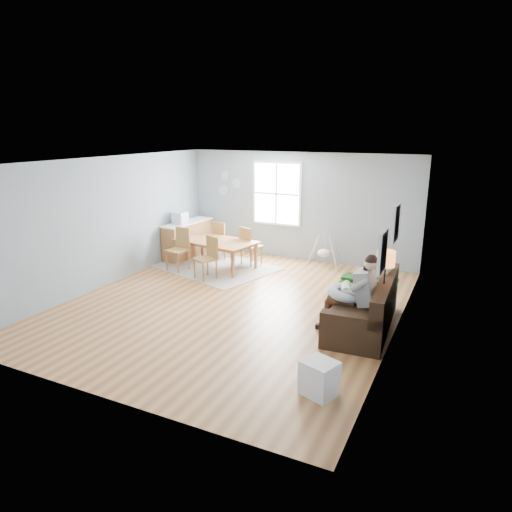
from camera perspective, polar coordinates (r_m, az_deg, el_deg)
The scene contains 22 objects.
room at distance 8.24m, azimuth -3.02°, elevation 9.86°, with size 8.40×9.40×3.90m.
window at distance 11.69m, azimuth 2.62°, elevation 7.79°, with size 1.32×0.08×1.62m.
pictures at distance 6.38m, azimuth 16.32°, elevation 2.33°, with size 0.05×1.34×0.74m.
wall_plates at distance 12.29m, azimuth -3.46°, elevation 9.00°, with size 0.67×0.02×0.66m.
sofa at distance 7.92m, azimuth 13.55°, elevation -6.60°, with size 1.04×2.20×0.87m.
green_throw at distance 8.52m, azimuth 13.88°, elevation -3.27°, with size 0.98×0.81×0.04m, color #145B1D.
beige_pillow at distance 8.27m, azimuth 15.92°, elevation -2.36°, with size 0.14×0.49×0.49m, color tan.
father at distance 7.51m, azimuth 12.34°, elevation -4.28°, with size 0.96×0.45×1.37m.
nursing_pillow at distance 7.55m, azimuth 11.11°, elevation -4.54°, with size 0.58×0.58×0.16m, color #AAC0D5.
infant at distance 7.56m, azimuth 11.17°, elevation -3.85°, with size 0.22×0.40×0.14m.
toddler at distance 7.98m, azimuth 13.41°, elevation -3.17°, with size 0.55×0.30×0.85m.
floor_lamp at distance 7.45m, azimuth 15.87°, elevation -1.19°, with size 0.28×0.28×1.41m.
storage_cube at distance 5.99m, azimuth 7.86°, elevation -14.84°, with size 0.51×0.48×0.45m.
rug at distance 11.10m, azimuth -5.07°, elevation -1.39°, with size 2.70×2.05×0.01m, color #A19D93.
dining_table at distance 11.01m, azimuth -5.11°, elevation 0.25°, with size 1.91×1.06×0.67m, color #996532.
chair_sw at distance 10.90m, azimuth -9.48°, elevation 1.26°, with size 0.52×0.52×1.01m.
chair_se at distance 10.17m, azimuth -5.98°, elevation 0.15°, with size 0.57×0.57×0.96m.
chair_nw at distance 11.74m, azimuth -4.34°, elevation 2.32°, with size 0.51×0.51×0.96m.
chair_ne at distance 11.09m, azimuth -0.92°, elevation 1.56°, with size 0.57×0.57×0.96m.
counter at distance 12.07m, azimuth -8.49°, elevation 2.16°, with size 0.60×1.67×0.92m.
monitor at distance 11.70m, azimuth -9.49°, elevation 4.71°, with size 0.34×0.32×0.30m.
baby_swing at distance 11.14m, azimuth 8.53°, elevation 0.46°, with size 0.90×0.91×0.80m.
Camera 1 is at (3.93, -7.20, 3.25)m, focal length 32.00 mm.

